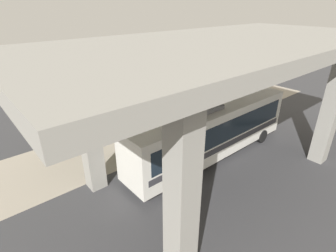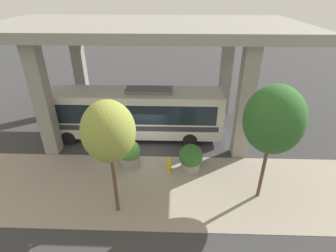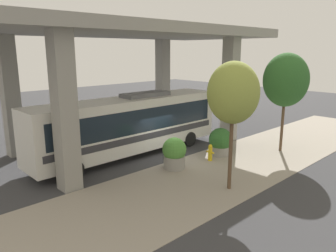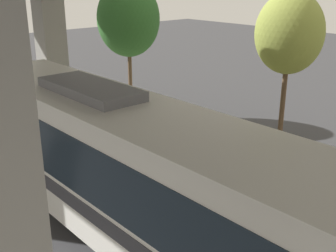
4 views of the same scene
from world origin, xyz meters
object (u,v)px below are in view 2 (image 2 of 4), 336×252
object	(u,v)px
planter_front	(130,154)
bus	(132,112)
planter_middle	(191,158)
street_tree_near	(274,120)
fire_hydrant	(169,165)
street_tree_far	(108,132)

from	to	relation	value
planter_front	bus	bearing A→B (deg)	5.01
planter_middle	street_tree_near	size ratio (longest dim) A/B	0.28
planter_front	planter_middle	world-z (taller)	planter_front
fire_hydrant	street_tree_far	distance (m)	5.70
planter_middle	street_tree_far	size ratio (longest dim) A/B	0.29
fire_hydrant	street_tree_far	bearing A→B (deg)	142.07
street_tree_far	planter_middle	bearing A→B (deg)	-47.71
planter_middle	street_tree_near	bearing A→B (deg)	-121.46
planter_front	street_tree_far	bearing A→B (deg)	179.42
planter_front	street_tree_near	xyz separation A→B (m)	(-2.45, -7.30, 3.71)
fire_hydrant	street_tree_far	xyz separation A→B (m)	(-3.17, 2.47, 4.03)
bus	planter_middle	distance (m)	5.72
planter_front	street_tree_near	world-z (taller)	street_tree_near
street_tree_near	bus	bearing A→B (deg)	51.73
bus	street_tree_far	xyz separation A→B (m)	(-7.28, -0.27, 2.47)
planter_middle	street_tree_far	bearing A→B (deg)	132.29
planter_middle	street_tree_far	world-z (taller)	street_tree_far
bus	street_tree_near	world-z (taller)	street_tree_near
planter_front	street_tree_far	xyz separation A→B (m)	(-3.73, 0.04, 3.67)
fire_hydrant	street_tree_near	xyz separation A→B (m)	(-1.90, -4.87, 4.08)
planter_front	street_tree_near	bearing A→B (deg)	-108.58
bus	planter_front	xyz separation A→B (m)	(-3.55, -0.31, -1.20)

